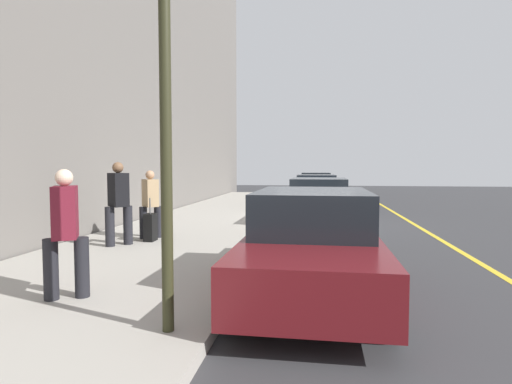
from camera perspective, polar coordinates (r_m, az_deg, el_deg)
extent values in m
plane|color=#333335|center=(13.88, 7.91, -4.27)|extent=(56.00, 56.00, 0.00)
cube|color=#A39E93|center=(14.27, -5.49, -3.74)|extent=(28.00, 4.60, 0.15)
cube|color=gold|center=(14.23, 20.94, -4.26)|extent=(28.00, 0.14, 0.01)
cylinder|color=black|center=(23.11, 10.24, -0.42)|extent=(0.64, 0.23, 0.64)
cylinder|color=black|center=(23.07, 6.07, -0.39)|extent=(0.64, 0.23, 0.64)
cylinder|color=black|center=(25.71, 9.90, -0.02)|extent=(0.64, 0.23, 0.64)
cylinder|color=black|center=(25.68, 6.16, 0.00)|extent=(0.64, 0.23, 0.64)
cube|color=black|center=(24.36, 8.09, 0.44)|extent=(4.26, 1.90, 0.64)
cube|color=black|center=(24.55, 8.10, 1.91)|extent=(2.23, 1.65, 0.60)
cylinder|color=black|center=(16.81, 11.07, -1.86)|extent=(0.64, 0.23, 0.64)
cylinder|color=black|center=(16.79, 5.34, -1.82)|extent=(0.64, 0.23, 0.64)
cylinder|color=black|center=(19.36, 10.58, -1.16)|extent=(0.64, 0.23, 0.64)
cylinder|color=black|center=(19.34, 5.60, -1.12)|extent=(0.64, 0.23, 0.64)
cube|color=navy|center=(18.03, 8.15, -0.61)|extent=(4.16, 1.87, 0.64)
cube|color=black|center=(18.21, 8.16, 1.39)|extent=(2.17, 1.63, 0.60)
cylinder|color=black|center=(11.30, 12.70, -4.46)|extent=(0.64, 0.23, 0.64)
cylinder|color=black|center=(11.32, 4.15, -4.37)|extent=(0.64, 0.23, 0.64)
cylinder|color=black|center=(13.93, 12.00, -2.97)|extent=(0.64, 0.23, 0.64)
cylinder|color=black|center=(13.94, 5.08, -2.90)|extent=(0.64, 0.23, 0.64)
cube|color=#B7BABF|center=(12.56, 8.50, -2.37)|extent=(4.30, 1.86, 0.64)
cube|color=black|center=(12.73, 8.53, 0.50)|extent=(2.24, 1.63, 0.60)
cylinder|color=black|center=(4.93, 17.35, -14.89)|extent=(0.64, 0.23, 0.64)
cylinder|color=black|center=(4.98, -2.83, -14.57)|extent=(0.64, 0.23, 0.64)
cylinder|color=black|center=(7.56, 14.29, -8.40)|extent=(0.64, 0.23, 0.64)
cylinder|color=black|center=(7.59, 1.42, -8.25)|extent=(0.64, 0.23, 0.64)
cube|color=maroon|center=(6.13, 7.62, -8.50)|extent=(4.43, 1.85, 0.64)
cube|color=black|center=(6.26, 7.71, -2.52)|extent=(2.31, 1.63, 0.60)
cylinder|color=black|center=(10.43, -13.18, -3.96)|extent=(0.18, 0.18, 0.76)
cylinder|color=black|center=(10.31, -15.05, -4.07)|extent=(0.18, 0.18, 0.76)
cube|color=tan|center=(10.30, -14.16, -0.12)|extent=(0.51, 0.50, 0.65)
sphere|color=tan|center=(10.28, -14.20, 2.27)|extent=(0.21, 0.21, 0.21)
cylinder|color=black|center=(9.55, -19.22, -4.47)|extent=(0.20, 0.20, 0.85)
cylinder|color=black|center=(9.69, -16.99, -4.32)|extent=(0.20, 0.20, 0.85)
cube|color=black|center=(9.54, -18.19, 0.30)|extent=(0.56, 0.57, 0.72)
sphere|color=brown|center=(9.53, -18.24, 3.18)|extent=(0.24, 0.24, 0.24)
cylinder|color=black|center=(6.07, -26.08, -9.42)|extent=(0.18, 0.18, 0.79)
cylinder|color=black|center=(6.03, -22.55, -9.41)|extent=(0.18, 0.18, 0.79)
cube|color=maroon|center=(5.93, -24.50, -2.51)|extent=(0.53, 0.46, 0.67)
sphere|color=beige|center=(5.90, -24.60, 1.79)|extent=(0.22, 0.22, 0.22)
cylinder|color=#2D2D19|center=(4.38, -12.10, 4.53)|extent=(0.12, 0.12, 3.60)
cube|color=black|center=(9.98, -14.15, -4.67)|extent=(0.34, 0.22, 0.63)
cylinder|color=#4C4C4C|center=(9.93, -14.19, -1.83)|extent=(0.03, 0.03, 0.36)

